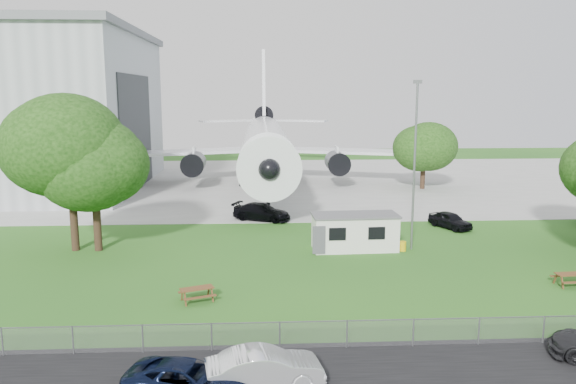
{
  "coord_description": "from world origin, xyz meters",
  "views": [
    {
      "loc": [
        -2.86,
        -32.82,
        11.26
      ],
      "look_at": [
        -0.71,
        8.0,
        4.0
      ],
      "focal_mm": 35.0,
      "sensor_mm": 36.0,
      "label": 1
    }
  ],
  "objects_px": {
    "airliner": "(266,142)",
    "picnic_east": "(570,286)",
    "site_cabin": "(355,232)",
    "picnic_west": "(197,301)",
    "car_centre_sedan": "(265,369)"
  },
  "relations": [
    {
      "from": "airliner",
      "to": "picnic_west",
      "type": "distance_m",
      "value": 39.84
    },
    {
      "from": "site_cabin",
      "to": "picnic_west",
      "type": "height_order",
      "value": "site_cabin"
    },
    {
      "from": "airliner",
      "to": "picnic_west",
      "type": "bearing_deg",
      "value": -96.24
    },
    {
      "from": "picnic_east",
      "to": "car_centre_sedan",
      "type": "bearing_deg",
      "value": -152.98
    },
    {
      "from": "site_cabin",
      "to": "picnic_east",
      "type": "height_order",
      "value": "site_cabin"
    },
    {
      "from": "site_cabin",
      "to": "car_centre_sedan",
      "type": "distance_m",
      "value": 20.24
    },
    {
      "from": "airliner",
      "to": "picnic_east",
      "type": "height_order",
      "value": "airliner"
    },
    {
      "from": "airliner",
      "to": "site_cabin",
      "type": "bearing_deg",
      "value": -78.38
    },
    {
      "from": "picnic_west",
      "to": "picnic_east",
      "type": "distance_m",
      "value": 21.82
    },
    {
      "from": "site_cabin",
      "to": "car_centre_sedan",
      "type": "relative_size",
      "value": 1.49
    },
    {
      "from": "airliner",
      "to": "car_centre_sedan",
      "type": "xyz_separation_m",
      "value": [
        -0.71,
        -48.55,
        -4.52
      ]
    },
    {
      "from": "picnic_west",
      "to": "car_centre_sedan",
      "type": "xyz_separation_m",
      "value": [
        3.58,
        -9.29,
        0.75
      ]
    },
    {
      "from": "airliner",
      "to": "picnic_east",
      "type": "bearing_deg",
      "value": -65.25
    },
    {
      "from": "site_cabin",
      "to": "picnic_east",
      "type": "relative_size",
      "value": 3.78
    },
    {
      "from": "site_cabin",
      "to": "airliner",
      "type": "bearing_deg",
      "value": 101.62
    }
  ]
}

